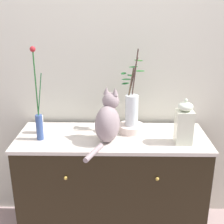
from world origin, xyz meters
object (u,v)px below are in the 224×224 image
at_px(vase_slim_green, 39,117).
at_px(jar_lidded_porcelain, 184,123).
at_px(sideboard, 112,186).
at_px(cat_sitting, 108,121).
at_px(candle_pillar, 40,124).
at_px(bowl_porcelain, 131,128).
at_px(vase_glass_clear, 132,107).

bearing_deg(vase_slim_green, jar_lidded_porcelain, -2.29).
relative_size(sideboard, cat_sitting, 3.13).
height_order(jar_lidded_porcelain, candle_pillar, jar_lidded_porcelain).
xyz_separation_m(sideboard, bowl_porcelain, (0.14, 0.08, 0.44)).
distance_m(sideboard, bowl_porcelain, 0.47).
xyz_separation_m(vase_slim_green, bowl_porcelain, (0.63, 0.14, -0.13)).
bearing_deg(candle_pillar, sideboard, -5.45).
bearing_deg(jar_lidded_porcelain, vase_slim_green, 177.71).
xyz_separation_m(sideboard, jar_lidded_porcelain, (0.48, -0.10, 0.55)).
bearing_deg(sideboard, bowl_porcelain, 30.31).
bearing_deg(jar_lidded_porcelain, bowl_porcelain, 151.65).
xyz_separation_m(cat_sitting, jar_lidded_porcelain, (0.50, -0.02, -0.01)).
bearing_deg(candle_pillar, jar_lidded_porcelain, -8.56).
bearing_deg(cat_sitting, candle_pillar, 164.68).
relative_size(cat_sitting, bowl_porcelain, 2.27).
relative_size(bowl_porcelain, jar_lidded_porcelain, 0.61).
relative_size(cat_sitting, vase_glass_clear, 0.79).
bearing_deg(jar_lidded_porcelain, vase_glass_clear, 151.26).
distance_m(vase_slim_green, bowl_porcelain, 0.66).
xyz_separation_m(sideboard, candle_pillar, (-0.52, 0.05, 0.48)).
height_order(vase_glass_clear, jar_lidded_porcelain, vase_glass_clear).
relative_size(cat_sitting, jar_lidded_porcelain, 1.39).
xyz_separation_m(vase_slim_green, vase_glass_clear, (0.63, 0.15, 0.03)).
bearing_deg(vase_glass_clear, jar_lidded_porcelain, -28.74).
distance_m(cat_sitting, candle_pillar, 0.52).
bearing_deg(sideboard, jar_lidded_porcelain, -11.88).
height_order(bowl_porcelain, vase_glass_clear, vase_glass_clear).
bearing_deg(candle_pillar, vase_glass_clear, 3.06).
distance_m(sideboard, vase_slim_green, 0.76).
relative_size(sideboard, vase_glass_clear, 2.46).
xyz_separation_m(bowl_porcelain, jar_lidded_porcelain, (0.34, -0.18, 0.11)).
distance_m(sideboard, candle_pillar, 0.71).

